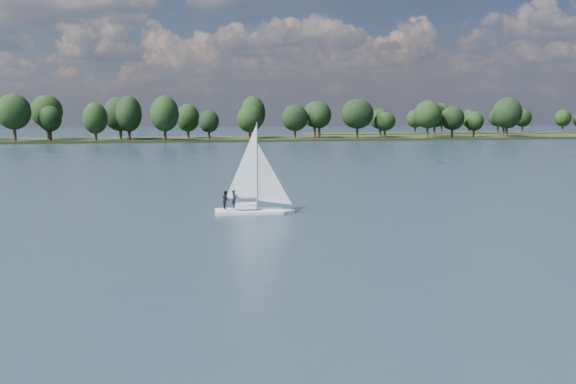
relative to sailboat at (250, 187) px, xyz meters
name	(u,v)px	position (x,y,z in m)	size (l,w,h in m)	color
ground	(257,163)	(10.68, 61.21, -2.48)	(700.00, 700.00, 0.00)	#233342
far_shore	(207,140)	(10.68, 173.21, -2.48)	(660.00, 40.00, 1.50)	black
far_shore_back	(530,133)	(170.68, 221.21, -2.48)	(220.00, 30.00, 1.40)	black
sailboat	(250,187)	(0.00, 0.00, 0.00)	(6.91, 2.57, 8.89)	white
treeline	(208,117)	(10.85, 168.86, 5.73)	(562.90, 73.85, 18.23)	black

